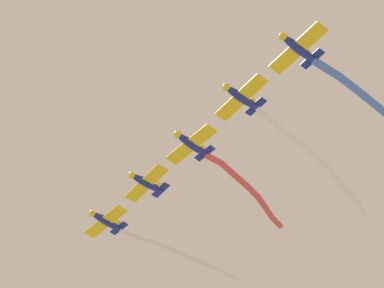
% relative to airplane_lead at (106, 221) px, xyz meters
% --- Properties ---
extents(airplane_lead, '(7.08, 5.48, 1.77)m').
position_rel_airplane_lead_xyz_m(airplane_lead, '(0.00, 0.00, 0.00)').
color(airplane_lead, navy).
extents(smoke_trail_lead, '(7.21, 19.04, 2.62)m').
position_rel_airplane_lead_xyz_m(smoke_trail_lead, '(-4.16, 11.58, 0.99)').
color(smoke_trail_lead, white).
extents(airplane_left_wing, '(7.17, 5.50, 1.77)m').
position_rel_airplane_lead_xyz_m(airplane_left_wing, '(7.97, 3.00, 0.30)').
color(airplane_left_wing, navy).
extents(airplane_right_wing, '(7.07, 5.48, 1.77)m').
position_rel_airplane_lead_xyz_m(airplane_right_wing, '(15.96, 6.01, 0.00)').
color(airplane_right_wing, navy).
extents(smoke_trail_right_wing, '(11.73, 15.24, 3.49)m').
position_rel_airplane_lead_xyz_m(smoke_trail_right_wing, '(9.95, 15.87, 1.08)').
color(smoke_trail_right_wing, '#DB4C4C').
extents(airplane_slot, '(7.15, 5.50, 1.77)m').
position_rel_airplane_lead_xyz_m(airplane_slot, '(23.94, 9.01, 0.30)').
color(airplane_slot, navy).
extents(smoke_trail_slot, '(12.33, 20.26, 1.75)m').
position_rel_airplane_lead_xyz_m(smoke_trail_slot, '(17.78, 21.59, 0.17)').
color(smoke_trail_slot, white).
extents(airplane_trail, '(7.14, 5.50, 1.77)m').
position_rel_airplane_lead_xyz_m(airplane_trail, '(31.92, 12.02, 0.00)').
color(airplane_trail, navy).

